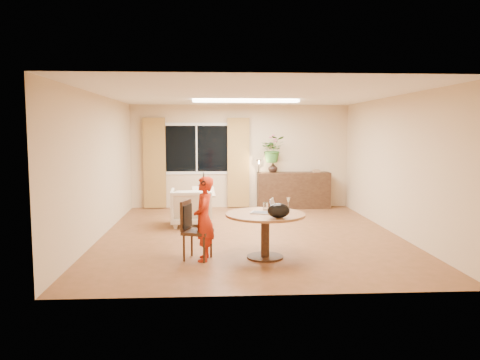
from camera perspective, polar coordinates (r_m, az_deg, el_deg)
The scene contains 24 objects.
floor at distance 8.85m, azimuth 1.23°, elevation -6.70°, with size 6.50×6.50×0.00m, color brown.
ceiling at distance 8.65m, azimuth 1.27°, elevation 10.34°, with size 6.50×6.50×0.00m, color white.
wall_back at distance 11.89m, azimuth 0.02°, elevation 2.89°, with size 5.50×5.50×0.00m, color #D2B789.
wall_left at distance 8.87m, azimuth -16.76°, elevation 1.58°, with size 6.50×6.50×0.00m, color #D2B789.
wall_right at distance 9.28m, azimuth 18.43°, elevation 1.71°, with size 6.50×6.50×0.00m, color #D2B789.
window at distance 11.85m, azimuth -5.31°, elevation 3.83°, with size 1.70×0.03×1.30m.
curtain_left at distance 11.88m, azimuth -10.37°, elevation 2.04°, with size 0.55×0.08×2.25m, color brown.
curtain_right at distance 11.80m, azimuth -0.20°, elevation 2.12°, with size 0.55×0.08×2.25m, color brown.
ceiling_panel at distance 9.85m, azimuth 0.71°, elevation 9.61°, with size 2.20×0.35×0.05m, color white.
dining_table at distance 7.18m, azimuth 3.10°, elevation -5.24°, with size 1.22×1.22×0.69m.
dining_chair at distance 7.13m, azimuth -5.20°, elevation -6.13°, with size 0.43×0.39×0.90m, color black, non-canonical shape.
child at distance 7.05m, azimuth -4.43°, elevation -4.72°, with size 0.30×0.46×1.27m, color #B4170D.
laptop at distance 7.15m, azimuth 2.75°, elevation -3.10°, with size 0.37×0.24×0.24m, color #B7B7BC, non-canonical shape.
tumbler at distance 7.46m, azimuth 3.14°, elevation -3.21°, with size 0.08×0.08×0.12m, color white, non-canonical shape.
wine_glass at distance 7.44m, azimuth 5.90°, elevation -2.92°, with size 0.07×0.07×0.20m, color white, non-canonical shape.
pot_lid at distance 7.52m, azimuth 4.33°, elevation -3.47°, with size 0.20×0.20×0.03m, color white, non-canonical shape.
handbag at distance 6.76m, azimuth 4.73°, elevation -3.75°, with size 0.33×0.19×0.22m, color black, non-canonical shape.
armchair at distance 9.70m, azimuth -5.96°, elevation -3.28°, with size 0.82×0.84×0.77m, color beige.
throw at distance 9.60m, azimuth -4.49°, elevation -0.96°, with size 0.45×0.55×0.03m, color beige, non-canonical shape.
sideboard at distance 11.88m, azimuth 6.54°, elevation -1.25°, with size 1.81×0.44×0.91m, color black.
vase at distance 11.74m, azimuth 4.03°, elevation 1.53°, with size 0.24×0.24×0.25m, color black.
bouquet at distance 11.72m, azimuth 4.02°, elevation 3.74°, with size 0.59×0.51×0.66m, color #316425.
book_stack at distance 11.94m, azimuth 9.30°, elevation 1.12°, with size 0.18×0.14×0.07m, color #8C6247, non-canonical shape.
desk_lamp at distance 11.65m, azimuth 2.31°, elevation 1.73°, with size 0.14×0.14×0.34m, color black, non-canonical shape.
Camera 1 is at (-0.68, -8.60, 1.94)m, focal length 35.00 mm.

